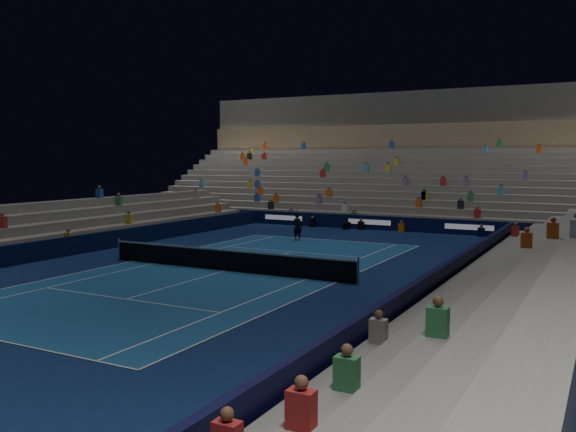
# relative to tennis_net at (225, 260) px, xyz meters

# --- Properties ---
(ground) EXTENTS (90.00, 90.00, 0.00)m
(ground) POSITION_rel_tennis_net_xyz_m (0.00, 0.00, -0.50)
(ground) COLOR #0C1D48
(ground) RESTS_ON ground
(court_surface) EXTENTS (10.97, 23.77, 0.01)m
(court_surface) POSITION_rel_tennis_net_xyz_m (0.00, 0.00, -0.50)
(court_surface) COLOR navy
(court_surface) RESTS_ON ground
(sponsor_barrier_far) EXTENTS (44.00, 0.25, 1.00)m
(sponsor_barrier_far) POSITION_rel_tennis_net_xyz_m (0.00, 18.50, -0.00)
(sponsor_barrier_far) COLOR black
(sponsor_barrier_far) RESTS_ON ground
(sponsor_barrier_east) EXTENTS (0.25, 37.00, 1.00)m
(sponsor_barrier_east) POSITION_rel_tennis_net_xyz_m (9.70, 0.00, -0.00)
(sponsor_barrier_east) COLOR black
(sponsor_barrier_east) RESTS_ON ground
(sponsor_barrier_west) EXTENTS (0.25, 37.00, 1.00)m
(sponsor_barrier_west) POSITION_rel_tennis_net_xyz_m (-9.70, 0.00, -0.00)
(sponsor_barrier_west) COLOR black
(sponsor_barrier_west) RESTS_ON ground
(grandstand_main) EXTENTS (44.00, 15.20, 11.20)m
(grandstand_main) POSITION_rel_tennis_net_xyz_m (0.00, 27.90, 2.87)
(grandstand_main) COLOR slate
(grandstand_main) RESTS_ON ground
(grandstand_east) EXTENTS (5.00, 37.00, 2.50)m
(grandstand_east) POSITION_rel_tennis_net_xyz_m (13.17, 0.00, 0.41)
(grandstand_east) COLOR slate
(grandstand_east) RESTS_ON ground
(grandstand_west) EXTENTS (5.00, 37.00, 2.50)m
(grandstand_west) POSITION_rel_tennis_net_xyz_m (-13.17, 0.00, 0.41)
(grandstand_west) COLOR slate
(grandstand_west) RESTS_ON ground
(tennis_net) EXTENTS (12.90, 0.10, 1.10)m
(tennis_net) POSITION_rel_tennis_net_xyz_m (0.00, 0.00, 0.00)
(tennis_net) COLOR #B2B2B7
(tennis_net) RESTS_ON ground
(tennis_player) EXTENTS (0.68, 0.48, 1.75)m
(tennis_player) POSITION_rel_tennis_net_xyz_m (-1.83, 10.67, 0.37)
(tennis_player) COLOR black
(tennis_player) RESTS_ON ground
(broadcast_camera) EXTENTS (0.55, 0.91, 0.53)m
(broadcast_camera) POSITION_rel_tennis_net_xyz_m (-1.50, 17.70, -0.23)
(broadcast_camera) COLOR black
(broadcast_camera) RESTS_ON ground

